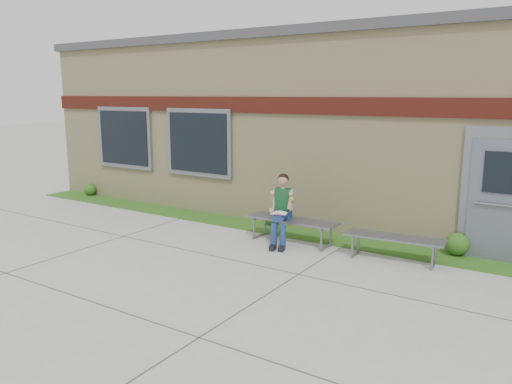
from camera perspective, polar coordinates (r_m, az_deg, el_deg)
The scene contains 9 objects.
ground at distance 8.20m, azimuth -3.07°, elevation -9.11°, with size 80.00×80.00×0.00m, color #9E9E99.
grass_strip at distance 10.31m, azimuth 5.44°, elevation -4.81°, with size 16.00×0.80×0.02m, color #195115.
school_building at distance 13.04m, azimuth 12.54°, elevation 7.67°, with size 16.20×6.22×4.20m.
bench_left at distance 9.66m, azimuth 4.09°, elevation -3.69°, with size 1.83×0.52×0.47m.
bench_right at distance 8.93m, azimuth 15.47°, elevation -5.54°, with size 1.71×0.62×0.43m.
girl at distance 9.47m, azimuth 2.95°, elevation -1.82°, with size 0.56×0.83×1.35m.
shrub_west at distance 14.82m, azimuth -18.43°, elevation 0.27°, with size 0.32×0.32×0.32m, color #195115.
shrub_mid at distance 10.90m, azimuth 1.86°, elevation -2.94°, with size 0.32×0.32×0.32m, color #195115.
shrub_east at distance 9.58m, azimuth 22.03°, elevation -5.53°, with size 0.40×0.40×0.40m, color #195115.
Camera 1 is at (4.52, -6.22, 2.84)m, focal length 35.00 mm.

